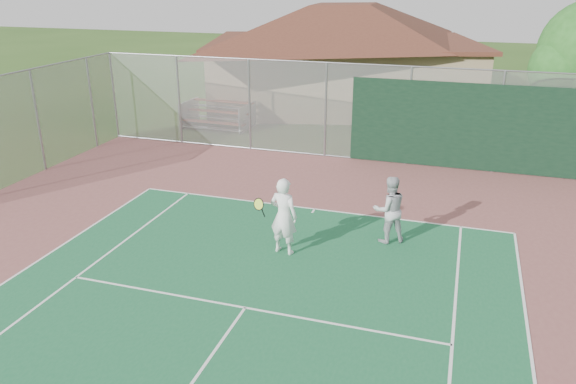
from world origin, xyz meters
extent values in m
cylinder|color=gray|center=(-10.00, 17.00, 1.75)|extent=(0.08, 0.08, 3.50)
cylinder|color=gray|center=(-7.00, 17.00, 1.75)|extent=(0.08, 0.08, 3.50)
cylinder|color=gray|center=(-4.00, 17.00, 1.75)|extent=(0.08, 0.08, 3.50)
cylinder|color=gray|center=(-1.00, 17.00, 1.75)|extent=(0.08, 0.08, 3.50)
cylinder|color=gray|center=(2.00, 17.00, 1.75)|extent=(0.08, 0.08, 3.50)
cylinder|color=gray|center=(5.00, 17.00, 1.75)|extent=(0.08, 0.08, 3.50)
cylinder|color=gray|center=(0.00, 17.00, 3.50)|extent=(20.00, 0.05, 0.05)
cylinder|color=gray|center=(0.00, 17.00, 0.05)|extent=(20.00, 0.05, 0.05)
cube|color=#999EA0|center=(0.00, 17.00, 1.75)|extent=(20.00, 0.02, 3.50)
cube|color=black|center=(5.00, 16.95, 1.55)|extent=(10.00, 0.04, 3.00)
cylinder|color=gray|center=(-10.00, 15.50, 1.75)|extent=(0.08, 0.08, 3.50)
cylinder|color=gray|center=(-10.00, 12.50, 1.75)|extent=(0.08, 0.08, 3.50)
cube|color=#999EA0|center=(-10.00, 12.50, 1.75)|extent=(0.02, 9.00, 3.50)
cube|color=tan|center=(-2.39, 26.02, 1.59)|extent=(14.48, 11.48, 3.18)
cube|color=brown|center=(-2.39, 26.02, 3.23)|extent=(15.13, 12.13, 0.19)
pyramid|color=brown|center=(-2.39, 26.02, 5.09)|extent=(15.93, 12.63, 1.91)
cube|color=black|center=(-0.27, 21.75, 1.11)|extent=(0.95, 0.06, 2.23)
cube|color=#9B3F23|center=(-6.65, 19.24, 0.36)|extent=(3.06, 0.36, 0.05)
cube|color=#B2B5BA|center=(-6.65, 18.99, 0.15)|extent=(3.06, 0.33, 0.04)
cube|color=#9B3F23|center=(-6.65, 19.80, 0.71)|extent=(3.06, 0.36, 0.05)
cube|color=#B2B5BA|center=(-6.65, 19.55, 0.51)|extent=(3.06, 0.33, 0.04)
cube|color=#9B3F23|center=(-6.65, 20.36, 1.07)|extent=(3.06, 0.36, 0.05)
cube|color=#B2B5BA|center=(-6.65, 20.11, 0.87)|extent=(3.06, 0.33, 0.04)
cube|color=#B2B5BA|center=(-8.08, 19.80, 0.56)|extent=(0.11, 1.84, 1.12)
cube|color=#B2B5BA|center=(-5.23, 19.80, 0.56)|extent=(0.11, 1.84, 1.12)
sphere|color=#1E551A|center=(6.89, 18.59, 3.42)|extent=(2.21, 2.21, 2.21)
sphere|color=#1E551A|center=(7.44, 19.92, 3.75)|extent=(2.21, 2.21, 2.21)
imported|color=white|center=(-0.02, 9.01, 0.97)|extent=(0.77, 0.56, 1.93)
imported|color=#B0B2B5|center=(2.33, 10.41, 0.88)|extent=(1.06, 0.99, 1.75)
camera|label=1|loc=(3.85, -2.76, 6.41)|focal=35.00mm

